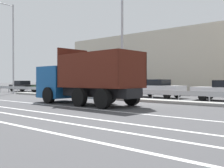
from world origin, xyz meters
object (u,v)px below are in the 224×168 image
object	(u,v)px
parked_car_0	(22,86)
parked_car_4	(158,88)
median_road_sign	(98,85)
street_lamp_1	(120,37)
street_lamp_0	(12,45)
parked_car_3	(103,88)
dump_truck	(77,84)
parked_car_1	(45,87)
parked_car_2	(73,86)

from	to	relation	value
parked_car_0	parked_car_4	size ratio (longest dim) A/B	0.83
median_road_sign	street_lamp_1	bearing A→B (deg)	-2.43
street_lamp_0	parked_car_3	xyz separation A→B (m)	(9.73, 4.67, -4.90)
dump_truck	parked_car_1	xyz separation A→B (m)	(-15.19, 8.40, -0.60)
street_lamp_0	parked_car_4	distance (m)	17.57
street_lamp_0	parked_car_0	size ratio (longest dim) A/B	2.58
parked_car_2	dump_truck	bearing A→B (deg)	-133.67
parked_car_1	dump_truck	bearing A→B (deg)	62.16
parked_car_1	parked_car_3	bearing A→B (deg)	92.50
median_road_sign	street_lamp_0	world-z (taller)	street_lamp_0
dump_truck	parked_car_0	size ratio (longest dim) A/B	1.97
street_lamp_1	parked_car_4	bearing A→B (deg)	83.02
parked_car_1	parked_car_2	size ratio (longest dim) A/B	0.98
parked_car_1	parked_car_4	size ratio (longest dim) A/B	0.84
median_road_sign	parked_car_0	bearing A→B (deg)	167.60
median_road_sign	parked_car_0	distance (m)	18.52
dump_truck	median_road_sign	world-z (taller)	dump_truck
dump_truck	parked_car_4	distance (m)	8.60
parked_car_4	parked_car_1	bearing A→B (deg)	-84.85
median_road_sign	street_lamp_1	distance (m)	4.26
parked_car_3	parked_car_0	bearing A→B (deg)	-88.18
street_lamp_0	parked_car_2	bearing A→B (deg)	44.75
street_lamp_1	parked_car_2	size ratio (longest dim) A/B	2.06
street_lamp_1	parked_car_0	size ratio (longest dim) A/B	2.13
median_road_sign	parked_car_0	world-z (taller)	median_road_sign
parked_car_2	parked_car_3	world-z (taller)	parked_car_2
parked_car_0	median_road_sign	bearing A→B (deg)	76.35
street_lamp_1	parked_car_1	size ratio (longest dim) A/B	2.11
median_road_sign	street_lamp_1	size ratio (longest dim) A/B	0.26
dump_truck	parked_car_2	distance (m)	13.64
dump_truck	street_lamp_0	size ratio (longest dim) A/B	0.76
parked_car_1	parked_car_2	bearing A→B (deg)	95.74
parked_car_0	parked_car_1	bearing A→B (deg)	93.14
median_road_sign	parked_car_3	size ratio (longest dim) A/B	0.50
parked_car_4	median_road_sign	bearing A→B (deg)	-28.20
dump_truck	street_lamp_0	bearing A→B (deg)	77.85
parked_car_2	parked_car_4	size ratio (longest dim) A/B	0.86
street_lamp_1	parked_car_3	bearing A→B (deg)	142.05
parked_car_0	dump_truck	bearing A→B (deg)	66.85
dump_truck	parked_car_2	bearing A→B (deg)	52.23
parked_car_1	parked_car_3	world-z (taller)	parked_car_1
dump_truck	parked_car_2	xyz separation A→B (m)	(-10.42, 8.79, -0.48)
dump_truck	parked_car_0	xyz separation A→B (m)	(-19.97, 8.03, -0.54)
street_lamp_0	parked_car_0	world-z (taller)	street_lamp_0
dump_truck	parked_car_1	bearing A→B (deg)	63.43
parked_car_0	parked_car_3	size ratio (longest dim) A/B	0.91
parked_car_1	parked_car_4	bearing A→B (deg)	91.56
street_lamp_0	median_road_sign	bearing A→B (deg)	0.41
dump_truck	parked_car_2	size ratio (longest dim) A/B	1.91
parked_car_2	parked_car_1	bearing A→B (deg)	91.12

